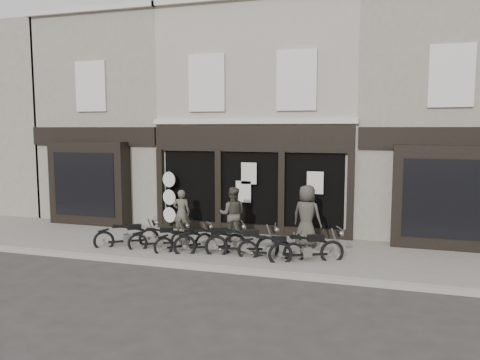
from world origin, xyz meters
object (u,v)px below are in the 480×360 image
(motorcycle_4, at_px, (243,245))
(advert_sign_post, at_px, (170,202))
(motorcycle_5, at_px, (272,250))
(man_right, at_px, (307,216))
(motorcycle_2, at_px, (185,242))
(man_centre, at_px, (233,214))
(motorcycle_3, at_px, (211,243))
(motorcycle_6, at_px, (307,251))
(motorcycle_0, at_px, (128,238))
(man_left, at_px, (182,212))
(motorcycle_1, at_px, (160,240))

(motorcycle_4, height_order, advert_sign_post, advert_sign_post)
(motorcycle_5, height_order, advert_sign_post, advert_sign_post)
(motorcycle_4, relative_size, man_right, 1.12)
(motorcycle_2, bearing_deg, man_centre, 14.29)
(motorcycle_5, bearing_deg, man_right, 60.09)
(man_centre, bearing_deg, motorcycle_3, 72.73)
(motorcycle_3, distance_m, motorcycle_6, 2.87)
(motorcycle_0, distance_m, man_right, 5.68)
(motorcycle_0, height_order, motorcycle_4, motorcycle_4)
(motorcycle_6, xyz_separation_m, man_centre, (-2.71, 1.61, 0.60))
(motorcycle_5, relative_size, motorcycle_6, 0.95)
(motorcycle_4, bearing_deg, advert_sign_post, 131.66)
(motorcycle_3, relative_size, motorcycle_6, 1.01)
(man_left, distance_m, advert_sign_post, 1.16)
(motorcycle_6, distance_m, man_left, 5.05)
(motorcycle_0, relative_size, motorcycle_3, 0.88)
(motorcycle_6, distance_m, man_right, 1.80)
(man_right, bearing_deg, motorcycle_4, 61.14)
(motorcycle_1, distance_m, man_right, 4.64)
(motorcycle_4, relative_size, advert_sign_post, 0.94)
(motorcycle_2, height_order, advert_sign_post, advert_sign_post)
(motorcycle_1, xyz_separation_m, motorcycle_2, (0.86, -0.04, -0.00))
(motorcycle_4, relative_size, man_left, 1.36)
(motorcycle_0, distance_m, advert_sign_post, 2.77)
(motorcycle_0, xyz_separation_m, man_right, (5.40, 1.63, 0.70))
(motorcycle_6, distance_m, man_centre, 3.21)
(motorcycle_4, relative_size, man_centre, 1.21)
(motorcycle_6, xyz_separation_m, man_right, (-0.28, 1.65, 0.68))
(motorcycle_0, height_order, motorcycle_3, motorcycle_3)
(motorcycle_0, bearing_deg, motorcycle_6, -32.07)
(motorcycle_6, height_order, advert_sign_post, advert_sign_post)
(motorcycle_2, distance_m, man_centre, 1.96)
(motorcycle_2, bearing_deg, man_right, -17.43)
(motorcycle_2, relative_size, man_right, 0.79)
(motorcycle_0, bearing_deg, man_right, -15.09)
(motorcycle_5, distance_m, man_centre, 2.44)
(motorcycle_2, xyz_separation_m, man_left, (-0.92, 1.83, 0.56))
(motorcycle_2, bearing_deg, motorcycle_1, 135.07)
(motorcycle_3, height_order, man_right, man_right)
(motorcycle_6, bearing_deg, motorcycle_4, 153.14)
(motorcycle_2, distance_m, motorcycle_4, 1.84)
(motorcycle_5, distance_m, motorcycle_6, 1.02)
(motorcycle_2, height_order, man_right, man_right)
(motorcycle_5, distance_m, advert_sign_post, 5.27)
(motorcycle_2, xyz_separation_m, motorcycle_5, (2.72, -0.09, 0.01))
(motorcycle_1, relative_size, advert_sign_post, 0.75)
(motorcycle_0, xyz_separation_m, motorcycle_3, (2.81, -0.01, 0.03))
(motorcycle_3, bearing_deg, advert_sign_post, 111.11)
(motorcycle_6, bearing_deg, advert_sign_post, 129.40)
(motorcycle_2, relative_size, advert_sign_post, 0.67)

